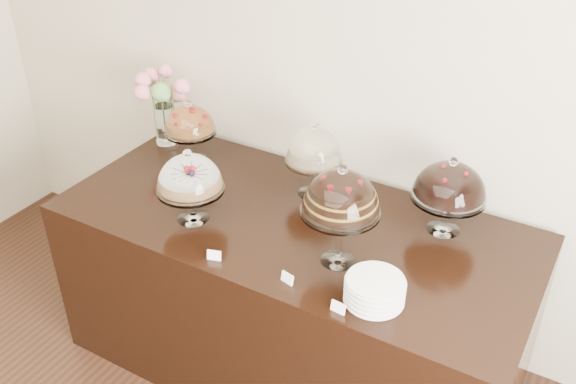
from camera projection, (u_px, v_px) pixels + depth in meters
The scene contains 12 objects.
wall_back at pixel (370, 62), 2.98m from camera, with size 5.00×0.04×3.00m, color #BFB59A.
display_counter at pixel (293, 295), 3.17m from camera, with size 2.20×1.00×0.90m, color black.
cake_stand_sugar_sponge at pixel (190, 177), 2.83m from camera, with size 0.31×0.31×0.36m.
cake_stand_choco_layer at pixel (341, 196), 2.51m from camera, with size 0.32×0.32×0.46m.
cake_stand_cheesecake at pixel (314, 149), 3.00m from camera, with size 0.27×0.27×0.39m.
cake_stand_dark_choco at pixel (450, 184), 2.75m from camera, with size 0.33×0.33×0.37m.
cake_stand_fruit_tart at pixel (190, 123), 3.31m from camera, with size 0.27×0.27×0.34m.
flower_vase at pixel (162, 98), 3.46m from camera, with size 0.35×0.29×0.42m.
plate_stack at pixel (375, 290), 2.44m from camera, with size 0.23×0.23×0.10m.
price_card_left at pixel (214, 255), 2.67m from camera, with size 0.06×0.01×0.04m, color white.
price_card_right at pixel (338, 307), 2.40m from camera, with size 0.06×0.01×0.04m, color white.
price_card_extra at pixel (287, 278), 2.55m from camera, with size 0.06×0.01×0.04m, color white.
Camera 1 is at (1.10, 0.35, 2.57)m, focal length 40.00 mm.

